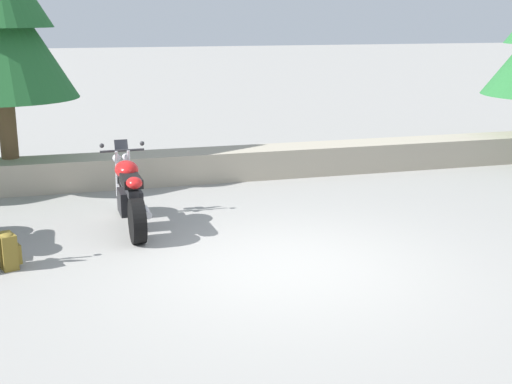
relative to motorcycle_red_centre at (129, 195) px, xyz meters
name	(u,v)px	position (x,y,z in m)	size (l,w,h in m)	color
ground_plane	(283,266)	(1.66, -2.13, -0.49)	(120.00, 120.00, 0.00)	gray
stone_wall	(205,165)	(1.66, 2.67, -0.21)	(36.00, 0.80, 0.55)	#A89E89
motorcycle_red_centre	(129,195)	(0.00, 0.00, 0.00)	(0.67, 2.06, 1.18)	black
rider_backpack	(8,249)	(-1.61, -1.29, -0.24)	(0.32, 0.34, 0.47)	brown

